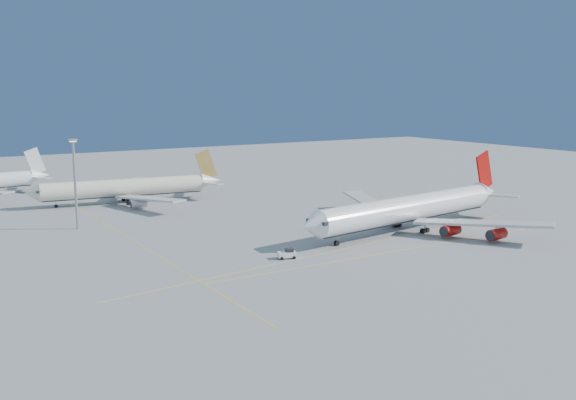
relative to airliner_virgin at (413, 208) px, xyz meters
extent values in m
plane|color=slate|center=(-24.79, -0.86, -5.52)|extent=(500.00, 500.00, 0.00)
cube|color=yellow|center=(-19.79, -14.86, -5.51)|extent=(90.00, 0.18, 0.02)
cube|color=yellow|center=(-24.79, -6.86, -5.51)|extent=(118.86, 16.88, 0.02)
cube|color=yellow|center=(-64.79, 29.14, -5.51)|extent=(0.18, 140.00, 0.02)
cylinder|color=white|center=(-1.60, -0.23, 0.18)|extent=(61.76, 15.08, 6.37)
cone|color=white|center=(-34.42, -4.96, 0.18)|extent=(5.80, 7.01, 6.37)
cone|color=white|center=(32.63, 4.70, 0.84)|extent=(8.47, 7.08, 6.05)
cube|color=black|center=(-32.35, -4.67, 0.84)|extent=(2.60, 6.24, 0.77)
cube|color=#B7B7BC|center=(6.45, -17.08, -1.57)|extent=(22.57, 29.51, 0.60)
cube|color=#B7B7BC|center=(1.36, 18.21, -1.57)|extent=(15.11, 32.04, 0.60)
cube|color=#9B0A06|center=(31.00, 4.47, 6.99)|extent=(8.43, 1.69, 11.62)
cylinder|color=gray|center=(-26.55, -3.83, -3.66)|extent=(0.26, 0.26, 2.53)
cylinder|color=black|center=(-26.55, -3.83, -4.92)|extent=(1.30, 0.93, 1.21)
cylinder|color=gray|center=(0.13, -4.53, -3.66)|extent=(0.35, 0.35, 2.53)
cylinder|color=black|center=(0.13, -4.53, -4.92)|extent=(1.34, 1.15, 1.21)
cylinder|color=gray|center=(-1.16, 4.38, -3.66)|extent=(0.35, 0.35, 2.53)
cylinder|color=black|center=(-1.16, 4.38, -4.92)|extent=(1.34, 1.15, 1.21)
cylinder|color=#9B0A06|center=(1.24, -12.04, -3.62)|extent=(5.61, 3.47, 2.74)
cylinder|color=#9B0A06|center=(7.21, -20.83, -3.62)|extent=(5.61, 3.47, 2.74)
cylinder|color=#9B0A06|center=(-2.21, 11.90, -3.62)|extent=(5.61, 3.47, 2.74)
cylinder|color=#9B0A06|center=(1.03, 22.02, -3.62)|extent=(5.61, 3.47, 2.74)
cylinder|color=beige|center=(-50.18, 76.78, -0.58)|extent=(50.18, 11.72, 5.47)
cone|color=beige|center=(-77.02, 80.19, -0.58)|extent=(4.97, 5.97, 5.47)
cone|color=beige|center=(-22.10, 73.21, -0.01)|extent=(7.32, 6.00, 5.20)
cube|color=black|center=(-75.22, 79.96, -0.01)|extent=(2.18, 5.35, 0.67)
cube|color=#B7B7BC|center=(-47.49, 61.24, -2.09)|extent=(13.32, 27.03, 0.53)
cube|color=#B7B7BC|center=(-43.69, 91.15, -2.09)|extent=(18.86, 25.18, 0.53)
cube|color=#A4823D|center=(-23.53, 73.39, 5.34)|extent=(7.37, 1.36, 10.15)
cylinder|color=gray|center=(-70.48, 79.36, -3.89)|extent=(0.23, 0.23, 2.21)
cylinder|color=black|center=(-70.48, 79.36, -5.00)|extent=(1.13, 0.80, 1.06)
cylinder|color=gray|center=(-49.72, 72.80, -3.89)|extent=(0.31, 0.31, 2.21)
cylinder|color=black|center=(-49.72, 72.80, -5.00)|extent=(1.16, 0.99, 1.06)
cylinder|color=gray|center=(-48.74, 80.51, -3.89)|extent=(0.31, 0.31, 2.21)
cylinder|color=black|center=(-48.74, 80.51, -5.00)|extent=(1.16, 0.99, 1.06)
cylinder|color=#B7B7BC|center=(-49.88, 64.25, -3.89)|extent=(4.87, 2.96, 2.40)
cylinder|color=#B7B7BC|center=(-46.75, 88.83, -3.89)|extent=(4.87, 2.96, 2.40)
cone|color=white|center=(-67.26, 118.35, -0.23)|extent=(6.92, 5.51, 4.94)
cube|color=silver|center=(-68.65, 118.23, 4.93)|extent=(7.16, 1.06, 9.83)
cube|color=white|center=(-42.20, -7.41, -4.66)|extent=(4.20, 2.91, 1.15)
cube|color=black|center=(-41.65, -7.58, -3.80)|extent=(1.93, 1.99, 0.86)
cylinder|color=black|center=(-43.77, -8.00, -5.19)|extent=(0.74, 0.51, 0.67)
cylinder|color=black|center=(-43.20, -6.07, -5.19)|extent=(0.74, 0.51, 0.67)
cylinder|color=black|center=(-41.20, -8.75, -5.19)|extent=(0.74, 0.51, 0.67)
cylinder|color=black|center=(-40.63, -6.83, -5.19)|extent=(0.74, 0.51, 0.67)
cylinder|color=gray|center=(-72.41, 45.85, 5.80)|extent=(0.63, 0.63, 22.64)
cube|color=gray|center=(-72.41, 45.85, 17.30)|extent=(1.99, 1.99, 0.45)
cube|color=white|center=(-72.41, 45.85, 16.94)|extent=(1.45, 1.45, 0.23)
camera|label=1|loc=(-111.41, -119.25, 29.64)|focal=40.00mm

